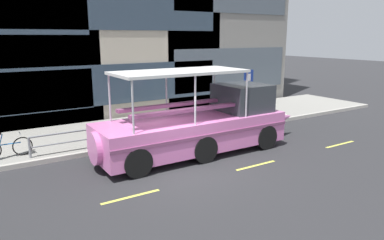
{
  "coord_description": "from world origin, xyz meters",
  "views": [
    {
      "loc": [
        -6.04,
        -10.21,
        4.51
      ],
      "look_at": [
        1.32,
        1.38,
        1.3
      ],
      "focal_mm": 33.56,
      "sensor_mm": 36.0,
      "label": 1
    }
  ],
  "objects_px": {
    "leaned_bicycle": "(7,148)",
    "parking_sign": "(248,86)",
    "duck_tour_boat": "(205,125)",
    "pedestrian_near_bow": "(213,103)"
  },
  "relations": [
    {
      "from": "duck_tour_boat",
      "to": "leaned_bicycle",
      "type": "bearing_deg",
      "value": 157.85
    },
    {
      "from": "leaned_bicycle",
      "to": "pedestrian_near_bow",
      "type": "relative_size",
      "value": 1.05
    },
    {
      "from": "duck_tour_boat",
      "to": "pedestrian_near_bow",
      "type": "relative_size",
      "value": 5.68
    },
    {
      "from": "parking_sign",
      "to": "leaned_bicycle",
      "type": "xyz_separation_m",
      "value": [
        -11.35,
        0.12,
        -1.43
      ]
    },
    {
      "from": "parking_sign",
      "to": "pedestrian_near_bow",
      "type": "relative_size",
      "value": 1.6
    },
    {
      "from": "parking_sign",
      "to": "leaned_bicycle",
      "type": "height_order",
      "value": "parking_sign"
    },
    {
      "from": "leaned_bicycle",
      "to": "parking_sign",
      "type": "bearing_deg",
      "value": -0.59
    },
    {
      "from": "parking_sign",
      "to": "pedestrian_near_bow",
      "type": "height_order",
      "value": "parking_sign"
    },
    {
      "from": "leaned_bicycle",
      "to": "duck_tour_boat",
      "type": "height_order",
      "value": "duck_tour_boat"
    },
    {
      "from": "duck_tour_boat",
      "to": "parking_sign",
      "type": "bearing_deg",
      "value": 30.45
    }
  ]
}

